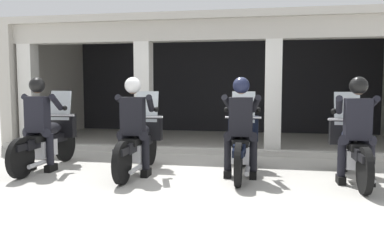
{
  "coord_description": "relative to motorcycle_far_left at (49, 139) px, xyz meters",
  "views": [
    {
      "loc": [
        1.19,
        -6.37,
        1.49
      ],
      "look_at": [
        0.0,
        0.09,
        0.91
      ],
      "focal_mm": 36.43,
      "sensor_mm": 36.0,
      "label": 1
    }
  ],
  "objects": [
    {
      "name": "police_officer_center_left",
      "position": [
        1.69,
        -0.33,
        0.44
      ],
      "size": [
        0.63,
        0.61,
        1.58
      ],
      "rotation": [
        0.0,
        0.0,
        0.08
      ],
      "color": "black",
      "rests_on": "ground"
    },
    {
      "name": "motorcycle_far_right",
      "position": [
        5.07,
        0.04,
        0.0
      ],
      "size": [
        0.62,
        2.04,
        1.35
      ],
      "rotation": [
        0.0,
        0.0,
        -0.01
      ],
      "color": "black",
      "rests_on": "ground"
    },
    {
      "name": "police_officer_center_right",
      "position": [
        3.38,
        -0.14,
        0.44
      ],
      "size": [
        0.63,
        0.61,
        1.58
      ],
      "rotation": [
        0.0,
        0.0,
        -0.06
      ],
      "color": "black",
      "rests_on": "ground"
    },
    {
      "name": "motorcycle_center_right",
      "position": [
        3.38,
        0.14,
        0.0
      ],
      "size": [
        0.62,
        2.04,
        1.35
      ],
      "rotation": [
        0.0,
        0.0,
        -0.06
      ],
      "color": "black",
      "rests_on": "ground"
    },
    {
      "name": "ground_plane",
      "position": [
        2.53,
        3.13,
        -0.5
      ],
      "size": [
        80.0,
        80.0,
        0.0
      ],
      "primitive_type": "plane",
      "color": "#A8A59E"
    },
    {
      "name": "motorcycle_far_left",
      "position": [
        0.0,
        0.0,
        0.0
      ],
      "size": [
        0.62,
        2.04,
        1.35
      ],
      "rotation": [
        0.0,
        0.0,
        -0.05
      ],
      "color": "black",
      "rests_on": "ground"
    },
    {
      "name": "kerb_strip",
      "position": [
        2.47,
        1.82,
        -0.44
      ],
      "size": [
        9.27,
        0.24,
        0.12
      ],
      "primitive_type": "cube",
      "color": "#B7B5AD",
      "rests_on": "ground"
    },
    {
      "name": "station_building",
      "position": [
        2.47,
        4.34,
        1.42
      ],
      "size": [
        9.77,
        4.08,
        3.02
      ],
      "color": "black",
      "rests_on": "ground"
    },
    {
      "name": "police_officer_far_right",
      "position": [
        5.07,
        -0.24,
        0.44
      ],
      "size": [
        0.63,
        0.61,
        1.58
      ],
      "rotation": [
        0.0,
        0.0,
        -0.01
      ],
      "color": "black",
      "rests_on": "ground"
    },
    {
      "name": "police_officer_far_left",
      "position": [
        -0.0,
        -0.28,
        0.44
      ],
      "size": [
        0.63,
        0.61,
        1.58
      ],
      "rotation": [
        0.0,
        0.0,
        -0.05
      ],
      "color": "black",
      "rests_on": "ground"
    },
    {
      "name": "motorcycle_center_left",
      "position": [
        1.69,
        -0.05,
        0.0
      ],
      "size": [
        0.62,
        2.04,
        1.35
      ],
      "rotation": [
        0.0,
        0.0,
        0.08
      ],
      "color": "black",
      "rests_on": "ground"
    }
  ]
}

